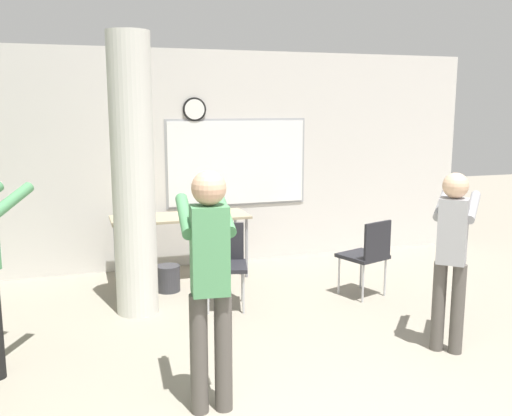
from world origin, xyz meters
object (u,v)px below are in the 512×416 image
(chair_mid_room, at_px, (368,252))
(person_playing_front, at_px, (209,272))
(folding_table, at_px, (180,220))
(bottle_on_table, at_px, (146,211))
(chair_table_front, at_px, (225,259))
(person_playing_side, at_px, (452,248))

(chair_mid_room, bearing_deg, person_playing_front, -140.83)
(person_playing_front, bearing_deg, chair_mid_room, 39.17)
(folding_table, distance_m, bottle_on_table, 0.46)
(bottle_on_table, xyz_separation_m, chair_table_front, (0.68, -1.07, -0.37))
(chair_mid_room, relative_size, person_playing_side, 0.56)
(chair_table_front, bearing_deg, person_playing_front, -107.68)
(bottle_on_table, distance_m, person_playing_front, 3.07)
(folding_table, height_order, person_playing_front, person_playing_front)
(bottle_on_table, distance_m, chair_mid_room, 2.60)
(bottle_on_table, relative_size, person_playing_front, 0.16)
(chair_table_front, distance_m, person_playing_front, 2.15)
(folding_table, relative_size, chair_table_front, 1.90)
(chair_table_front, bearing_deg, chair_mid_room, -7.56)
(person_playing_front, bearing_deg, person_playing_side, 8.47)
(folding_table, xyz_separation_m, chair_mid_room, (1.82, -1.36, -0.21))
(chair_table_front, relative_size, person_playing_front, 0.52)
(chair_mid_room, height_order, person_playing_front, person_playing_front)
(bottle_on_table, xyz_separation_m, person_playing_side, (2.21, -2.74, 0.04))
(folding_table, height_order, chair_table_front, chair_table_front)
(person_playing_front, bearing_deg, bottle_on_table, 90.76)
(folding_table, distance_m, chair_table_front, 1.20)
(person_playing_front, relative_size, person_playing_side, 1.08)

